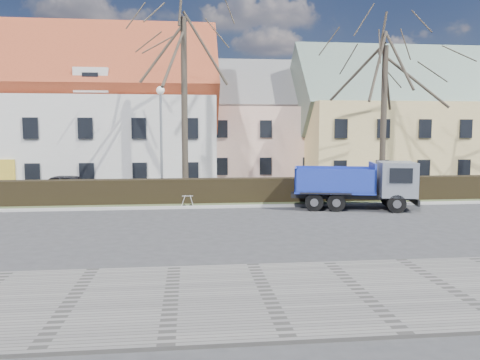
{
  "coord_description": "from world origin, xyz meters",
  "views": [
    {
      "loc": [
        -1.78,
        -18.96,
        3.82
      ],
      "look_at": [
        0.61,
        2.82,
        1.6
      ],
      "focal_mm": 35.0,
      "sensor_mm": 36.0,
      "label": 1
    }
  ],
  "objects": [
    {
      "name": "tree_1",
      "position": [
        -2.0,
        8.5,
        6.33
      ],
      "size": [
        9.2,
        9.2,
        12.65
      ],
      "primitive_type": null,
      "color": "#332C23",
      "rests_on": "ground"
    },
    {
      "name": "parked_car_a",
      "position": [
        -8.78,
        9.59,
        0.68
      ],
      "size": [
        4.23,
        2.31,
        1.37
      ],
      "primitive_type": "imported",
      "rotation": [
        0.0,
        0.0,
        1.39
      ],
      "color": "black",
      "rests_on": "ground"
    },
    {
      "name": "building_pink",
      "position": [
        4.0,
        20.0,
        4.0
      ],
      "size": [
        10.8,
        8.8,
        8.0
      ],
      "primitive_type": null,
      "color": "beige",
      "rests_on": "ground"
    },
    {
      "name": "curb_far",
      "position": [
        0.0,
        4.6,
        0.06
      ],
      "size": [
        80.0,
        0.3,
        0.12
      ],
      "primitive_type": "cube",
      "color": "#B1AFA9",
      "rests_on": "ground"
    },
    {
      "name": "grass_strip",
      "position": [
        0.0,
        6.2,
        0.05
      ],
      "size": [
        80.0,
        3.0,
        0.1
      ],
      "primitive_type": "cube",
      "color": "#475530",
      "rests_on": "ground"
    },
    {
      "name": "hedge",
      "position": [
        0.0,
        6.0,
        0.65
      ],
      "size": [
        60.0,
        0.9,
        1.3
      ],
      "primitive_type": "cube",
      "color": "black",
      "rests_on": "ground"
    },
    {
      "name": "sidewalk_near",
      "position": [
        0.0,
        -8.5,
        0.04
      ],
      "size": [
        80.0,
        5.0,
        0.08
      ],
      "primitive_type": "cube",
      "color": "slate",
      "rests_on": "ground"
    },
    {
      "name": "streetlight",
      "position": [
        -3.27,
        7.0,
        3.2
      ],
      "size": [
        0.5,
        0.5,
        6.4
      ],
      "primitive_type": null,
      "color": "#909499",
      "rests_on": "ground"
    },
    {
      "name": "cart_frame",
      "position": [
        -2.09,
        4.82,
        0.35
      ],
      "size": [
        0.78,
        0.45,
        0.7
      ],
      "primitive_type": null,
      "rotation": [
        0.0,
        0.0,
        -0.02
      ],
      "color": "silver",
      "rests_on": "ground"
    },
    {
      "name": "dump_truck",
      "position": [
        6.23,
        3.58,
        1.24
      ],
      "size": [
        6.56,
        3.73,
        2.47
      ],
      "primitive_type": null,
      "rotation": [
        0.0,
        0.0,
        -0.25
      ],
      "color": "#162999",
      "rests_on": "ground"
    },
    {
      "name": "building_yellow",
      "position": [
        16.0,
        17.0,
        4.25
      ],
      "size": [
        18.8,
        10.8,
        8.5
      ],
      "primitive_type": null,
      "color": "#DCC279",
      "rests_on": "ground"
    },
    {
      "name": "building_white",
      "position": [
        -13.0,
        16.0,
        4.75
      ],
      "size": [
        26.8,
        10.8,
        9.5
      ],
      "primitive_type": null,
      "color": "silver",
      "rests_on": "ground"
    },
    {
      "name": "ground",
      "position": [
        0.0,
        0.0,
        0.0
      ],
      "size": [
        120.0,
        120.0,
        0.0
      ],
      "primitive_type": "plane",
      "color": "#343537"
    },
    {
      "name": "tree_2",
      "position": [
        10.0,
        8.5,
        5.5
      ],
      "size": [
        8.0,
        8.0,
        11.0
      ],
      "primitive_type": null,
      "color": "#332C23",
      "rests_on": "ground"
    }
  ]
}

